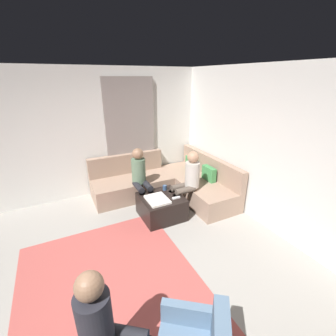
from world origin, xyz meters
TOP-DOWN VIEW (x-y plane):
  - ground_plane at (0.00, 0.00)m, footprint 6.00×6.00m
  - wall_back at (0.00, 2.94)m, footprint 6.00×0.12m
  - wall_left at (-2.94, 0.00)m, footprint 0.12×6.00m
  - curtain_panel at (-2.84, 1.30)m, footprint 0.06×1.10m
  - area_rug at (-0.20, 0.10)m, footprint 2.60×2.20m
  - sectional_couch at (-2.08, 1.88)m, footprint 2.10×2.55m
  - ottoman at (-1.37, 1.35)m, footprint 0.76×0.76m
  - folded_blanket at (-1.27, 1.23)m, footprint 0.44×0.36m
  - coffee_mug at (-1.59, 1.53)m, footprint 0.08×0.08m
  - game_remote at (-1.19, 1.57)m, footprint 0.05×0.15m
  - person_on_couch_back at (-1.38, 1.93)m, footprint 0.30×0.60m
  - person_on_couch_side at (-1.93, 1.17)m, footprint 0.60×0.30m
  - person_on_armchair at (0.75, -0.10)m, footprint 0.51×0.58m

SIDE VIEW (x-z plane):
  - ground_plane at x=0.00m, z-range -0.10..0.00m
  - area_rug at x=-0.20m, z-range 0.00..0.01m
  - ottoman at x=-1.37m, z-range 0.00..0.42m
  - sectional_couch at x=-2.08m, z-range -0.15..0.72m
  - game_remote at x=-1.19m, z-range 0.42..0.44m
  - folded_blanket at x=-1.27m, z-range 0.42..0.46m
  - coffee_mug at x=-1.59m, z-range 0.42..0.52m
  - person_on_armchair at x=0.75m, z-range 0.05..1.23m
  - person_on_couch_back at x=-1.38m, z-range 0.06..1.26m
  - person_on_couch_side at x=-1.93m, z-range 0.06..1.26m
  - curtain_panel at x=-2.84m, z-range 0.00..2.50m
  - wall_back at x=0.00m, z-range 0.00..2.70m
  - wall_left at x=-2.94m, z-range 0.00..2.70m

